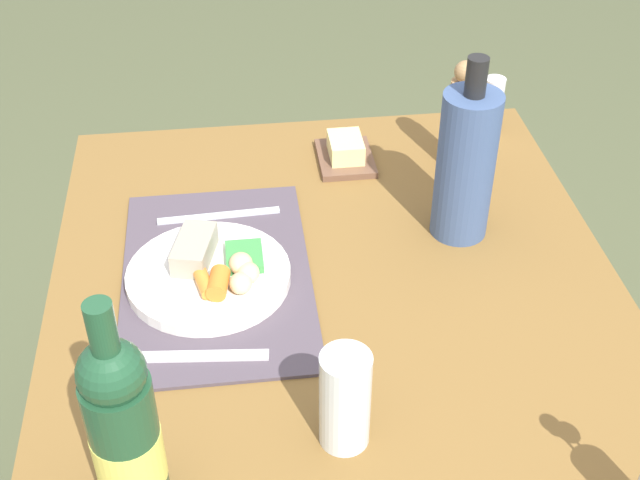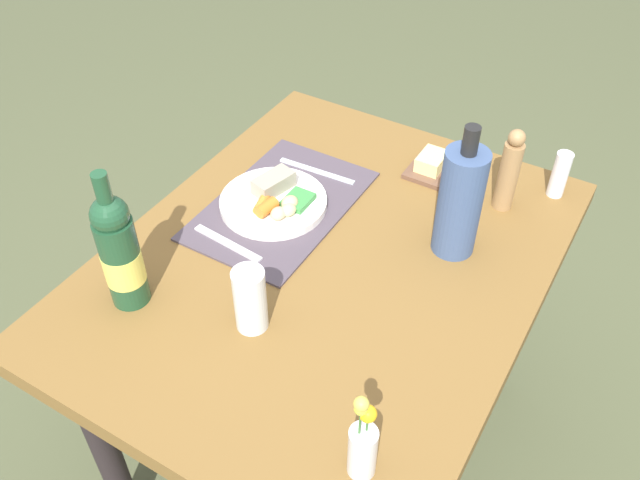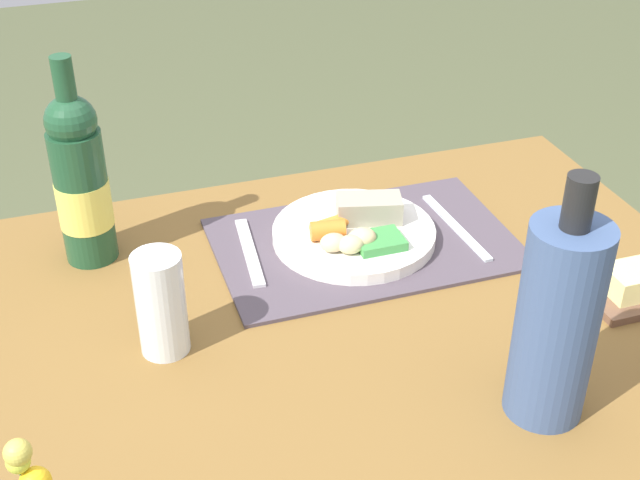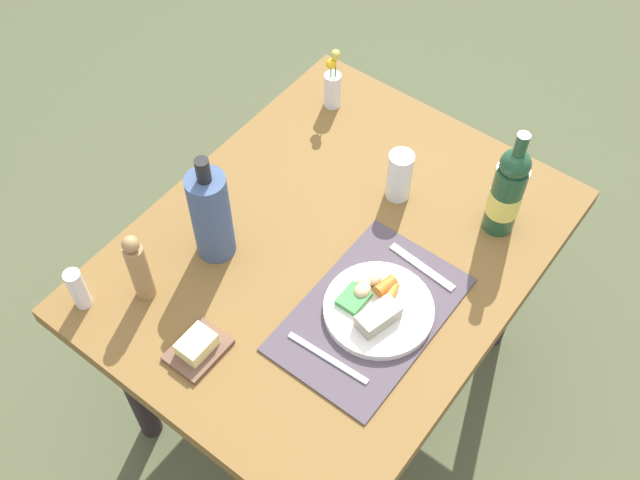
# 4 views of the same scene
# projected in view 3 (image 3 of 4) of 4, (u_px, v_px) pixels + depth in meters

# --- Properties ---
(dining_table) EXTENTS (1.11, 0.87, 0.71)m
(dining_table) POSITION_uv_depth(u_px,v_px,m) (345.00, 377.00, 1.20)
(dining_table) COLOR brown
(dining_table) RESTS_ON ground_plane
(placemat) EXTENTS (0.45, 0.29, 0.01)m
(placemat) POSITION_uv_depth(u_px,v_px,m) (365.00, 243.00, 1.32)
(placemat) COLOR #4B414B
(placemat) RESTS_ON dining_table
(dinner_plate) EXTENTS (0.25, 0.25, 0.06)m
(dinner_plate) POSITION_uv_depth(u_px,v_px,m) (355.00, 231.00, 1.31)
(dinner_plate) COLOR white
(dinner_plate) RESTS_ON placemat
(fork) EXTENTS (0.02, 0.20, 0.00)m
(fork) POSITION_uv_depth(u_px,v_px,m) (456.00, 227.00, 1.35)
(fork) COLOR silver
(fork) RESTS_ON placemat
(knife) EXTENTS (0.04, 0.18, 0.00)m
(knife) POSITION_uv_depth(u_px,v_px,m) (250.00, 252.00, 1.29)
(knife) COLOR silver
(knife) RESTS_ON placemat
(cooler_bottle) EXTENTS (0.09, 0.09, 0.31)m
(cooler_bottle) POSITION_uv_depth(u_px,v_px,m) (557.00, 320.00, 0.96)
(cooler_bottle) COLOR #3D547D
(cooler_bottle) RESTS_ON dining_table
(water_tumbler) EXTENTS (0.06, 0.06, 0.14)m
(water_tumbler) POSITION_uv_depth(u_px,v_px,m) (162.00, 310.00, 1.08)
(water_tumbler) COLOR silver
(water_tumbler) RESTS_ON dining_table
(butter_dish) EXTENTS (0.13, 0.10, 0.05)m
(butter_dish) POSITION_uv_depth(u_px,v_px,m) (633.00, 287.00, 1.20)
(butter_dish) COLOR brown
(butter_dish) RESTS_ON dining_table
(wine_bottle) EXTENTS (0.08, 0.08, 0.31)m
(wine_bottle) POSITION_uv_depth(u_px,v_px,m) (81.00, 181.00, 1.23)
(wine_bottle) COLOR #1E492C
(wine_bottle) RESTS_ON dining_table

